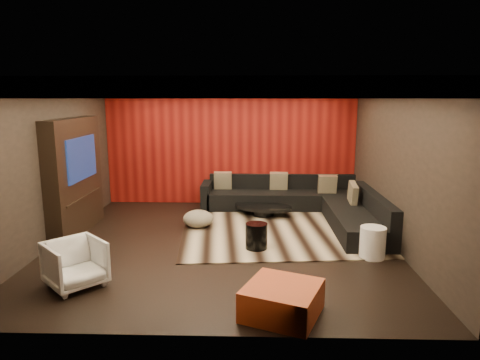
{
  "coord_description": "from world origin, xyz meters",
  "views": [
    {
      "loc": [
        0.54,
        -7.28,
        2.61
      ],
      "look_at": [
        0.3,
        0.6,
        1.05
      ],
      "focal_mm": 32.0,
      "sensor_mm": 36.0,
      "label": 1
    }
  ],
  "objects_px": {
    "coffee_table": "(263,210)",
    "armchair": "(75,264)",
    "orange_ottoman": "(282,300)",
    "sectional_sofa": "(307,204)",
    "drum_stool": "(256,236)",
    "white_side_table": "(373,242)"
  },
  "relations": [
    {
      "from": "armchair",
      "to": "sectional_sofa",
      "type": "distance_m",
      "value": 5.16
    },
    {
      "from": "drum_stool",
      "to": "armchair",
      "type": "xyz_separation_m",
      "value": [
        -2.51,
        -1.53,
        0.09
      ]
    },
    {
      "from": "white_side_table",
      "to": "armchair",
      "type": "height_order",
      "value": "armchair"
    },
    {
      "from": "armchair",
      "to": "drum_stool",
      "type": "bearing_deg",
      "value": -14.16
    },
    {
      "from": "white_side_table",
      "to": "sectional_sofa",
      "type": "distance_m",
      "value": 2.57
    },
    {
      "from": "coffee_table",
      "to": "orange_ottoman",
      "type": "bearing_deg",
      "value": -88.27
    },
    {
      "from": "coffee_table",
      "to": "armchair",
      "type": "bearing_deg",
      "value": -126.36
    },
    {
      "from": "orange_ottoman",
      "to": "armchair",
      "type": "height_order",
      "value": "armchair"
    },
    {
      "from": "coffee_table",
      "to": "white_side_table",
      "type": "distance_m",
      "value": 2.99
    },
    {
      "from": "coffee_table",
      "to": "drum_stool",
      "type": "bearing_deg",
      "value": -94.42
    },
    {
      "from": "coffee_table",
      "to": "drum_stool",
      "type": "relative_size",
      "value": 2.92
    },
    {
      "from": "white_side_table",
      "to": "orange_ottoman",
      "type": "distance_m",
      "value": 2.49
    },
    {
      "from": "armchair",
      "to": "sectional_sofa",
      "type": "xyz_separation_m",
      "value": [
        3.64,
        3.66,
        -0.07
      ]
    },
    {
      "from": "drum_stool",
      "to": "sectional_sofa",
      "type": "bearing_deg",
      "value": 62.16
    },
    {
      "from": "drum_stool",
      "to": "sectional_sofa",
      "type": "distance_m",
      "value": 2.41
    },
    {
      "from": "drum_stool",
      "to": "white_side_table",
      "type": "height_order",
      "value": "white_side_table"
    },
    {
      "from": "sectional_sofa",
      "to": "drum_stool",
      "type": "bearing_deg",
      "value": -117.84
    },
    {
      "from": "drum_stool",
      "to": "white_side_table",
      "type": "bearing_deg",
      "value": -9.68
    },
    {
      "from": "drum_stool",
      "to": "orange_ottoman",
      "type": "distance_m",
      "value": 2.25
    },
    {
      "from": "white_side_table",
      "to": "armchair",
      "type": "xyz_separation_m",
      "value": [
        -4.41,
        -1.21,
        0.07
      ]
    },
    {
      "from": "orange_ottoman",
      "to": "sectional_sofa",
      "type": "xyz_separation_m",
      "value": [
        0.83,
        4.36,
        0.08
      ]
    },
    {
      "from": "armchair",
      "to": "white_side_table",
      "type": "bearing_deg",
      "value": -30.16
    }
  ]
}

